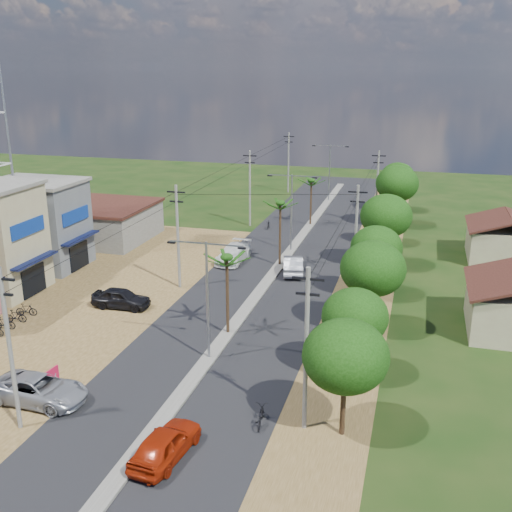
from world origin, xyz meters
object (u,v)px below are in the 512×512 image
at_px(car_parked_dark, 121,298).
at_px(moto_rider_east, 260,417).
at_px(roadside_sign, 52,377).
at_px(car_red_near, 165,444).
at_px(car_silver_mid, 293,265).
at_px(car_white_far, 233,254).
at_px(car_parked_silver, 39,390).

bearing_deg(car_parked_dark, moto_rider_east, -132.47).
xyz_separation_m(car_parked_dark, roadside_sign, (1.68, -12.03, -0.28)).
relative_size(car_red_near, car_silver_mid, 0.94).
height_order(car_red_near, roadside_sign, car_red_near).
bearing_deg(roadside_sign, car_red_near, -21.18).
bearing_deg(car_parked_dark, car_white_far, -21.83).
height_order(car_white_far, car_parked_dark, car_white_far).
bearing_deg(car_parked_silver, car_silver_mid, -17.31).
bearing_deg(car_red_near, car_silver_mid, -83.44).
distance_m(car_white_far, roadside_sign, 25.87).
bearing_deg(car_parked_silver, car_parked_dark, 11.16).
height_order(car_parked_silver, moto_rider_east, car_parked_silver).
distance_m(car_red_near, car_silver_mid, 28.58).
xyz_separation_m(car_red_near, car_parked_dark, (-11.18, 16.79, -0.01)).
bearing_deg(car_white_far, car_red_near, -76.20).
bearing_deg(car_parked_silver, moto_rider_east, -82.57).
height_order(car_parked_dark, roadside_sign, car_parked_dark).
bearing_deg(moto_rider_east, car_parked_dark, -48.45).
relative_size(car_red_near, car_parked_silver, 0.83).
bearing_deg(roadside_sign, moto_rider_east, 2.02).
distance_m(car_red_near, car_parked_dark, 20.17).
bearing_deg(car_silver_mid, car_parked_silver, 57.25).
bearing_deg(car_white_far, car_parked_silver, -93.52).
bearing_deg(roadside_sign, car_parked_dark, 103.37).
bearing_deg(car_parked_silver, roadside_sign, 16.83).
distance_m(car_parked_dark, moto_rider_east, 19.64).
distance_m(car_silver_mid, car_parked_silver, 27.33).
xyz_separation_m(car_white_far, moto_rider_east, (9.89, -26.44, -0.32)).
relative_size(car_red_near, moto_rider_east, 2.46).
xyz_separation_m(car_silver_mid, car_white_far, (-6.36, 1.84, -0.00)).
distance_m(car_red_near, car_white_far, 31.04).
bearing_deg(car_white_far, moto_rider_east, -67.19).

